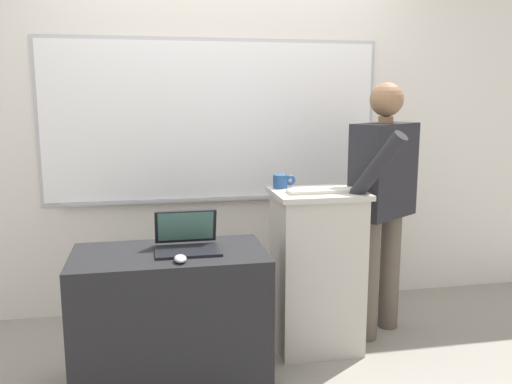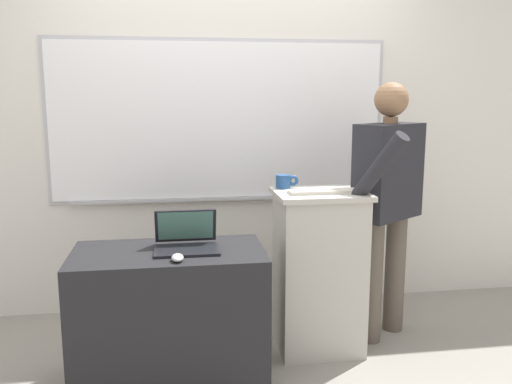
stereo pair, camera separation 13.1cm
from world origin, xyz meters
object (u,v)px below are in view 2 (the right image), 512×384
computer_mouse_by_laptop (178,258)px  computer_mouse_by_keyboard (361,190)px  laptop (186,238)px  wireless_keyboard (325,191)px  person_presenter (388,193)px  side_desk (170,318)px  coffee_mug (284,181)px  lectern_podium (319,271)px

computer_mouse_by_laptop → computer_mouse_by_keyboard: computer_mouse_by_keyboard is taller
laptop → wireless_keyboard: size_ratio=0.79×
person_presenter → laptop: (-1.25, -0.35, -0.15)m
side_desk → computer_mouse_by_keyboard: (1.11, 0.21, 0.63)m
side_desk → laptop: bearing=21.1°
person_presenter → wireless_keyboard: size_ratio=3.83×
laptop → coffee_mug: bearing=32.7°
laptop → coffee_mug: coffee_mug is taller
computer_mouse_by_laptop → laptop: bearing=77.5°
person_presenter → computer_mouse_by_laptop: size_ratio=16.13×
computer_mouse_by_keyboard → coffee_mug: 0.46m
coffee_mug → computer_mouse_by_keyboard: bearing=-28.5°
computer_mouse_by_laptop → coffee_mug: (0.65, 0.61, 0.26)m
lectern_podium → computer_mouse_by_keyboard: 0.55m
computer_mouse_by_laptop → computer_mouse_by_keyboard: 1.15m
laptop → computer_mouse_by_laptop: bearing=-102.5°
laptop → computer_mouse_by_laptop: 0.23m
person_presenter → laptop: size_ratio=4.83×
wireless_keyboard → person_presenter: bearing=20.0°
wireless_keyboard → lectern_podium: bearing=101.2°
person_presenter → computer_mouse_by_keyboard: person_presenter is taller
laptop → computer_mouse_by_laptop: laptop is taller
side_desk → coffee_mug: size_ratio=7.11×
person_presenter → laptop: bearing=161.8°
laptop → lectern_podium: bearing=16.9°
laptop → wireless_keyboard: wireless_keyboard is taller
side_desk → computer_mouse_by_laptop: computer_mouse_by_laptop is taller
lectern_podium → side_desk: size_ratio=0.98×
laptop → wireless_keyboard: bearing=13.0°
laptop → computer_mouse_by_keyboard: size_ratio=3.34×
wireless_keyboard → computer_mouse_by_keyboard: computer_mouse_by_keyboard is taller
coffee_mug → computer_mouse_by_laptop: bearing=-137.1°
coffee_mug → person_presenter: bearing=-3.5°
side_desk → wireless_keyboard: (0.90, 0.22, 0.62)m
computer_mouse_by_laptop → computer_mouse_by_keyboard: bearing=20.1°
person_presenter → computer_mouse_by_keyboard: bearing=-177.0°
side_desk → wireless_keyboard: wireless_keyboard is taller
wireless_keyboard → coffee_mug: bearing=134.2°
wireless_keyboard → side_desk: bearing=-166.1°
lectern_podium → laptop: bearing=-163.1°
side_desk → person_presenter: 1.51m
laptop → coffee_mug: (0.61, 0.39, 0.23)m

